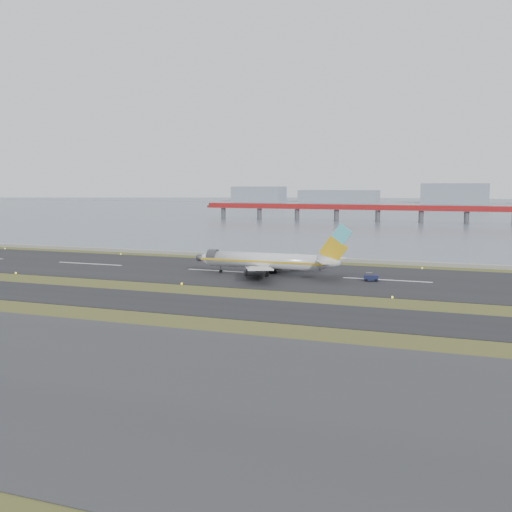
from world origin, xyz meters
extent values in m
plane|color=#344819|center=(0.00, 0.00, 0.00)|extent=(1000.00, 1000.00, 0.00)
cube|color=black|center=(0.00, -12.00, 0.05)|extent=(1000.00, 18.00, 0.10)
cube|color=black|center=(0.00, 30.00, 0.05)|extent=(1000.00, 45.00, 0.10)
cube|color=gray|center=(0.00, 60.00, 0.50)|extent=(1000.00, 2.50, 1.00)
cube|color=#445461|center=(0.00, 460.00, 0.00)|extent=(1400.00, 800.00, 1.30)
cube|color=#A21B1C|center=(20.00, 250.00, 7.50)|extent=(260.00, 5.00, 1.60)
cube|color=#A21B1C|center=(20.00, 250.00, 9.00)|extent=(260.00, 0.40, 1.40)
cylinder|color=#4C4C51|center=(-76.00, 250.00, 3.00)|extent=(2.80, 2.80, 7.00)
cylinder|color=#4C4C51|center=(20.00, 250.00, 3.00)|extent=(2.80, 2.80, 7.00)
cube|color=#8791A0|center=(0.00, 620.00, 0.00)|extent=(1400.00, 80.00, 1.00)
cube|color=#8791A0|center=(-220.00, 620.00, 9.00)|extent=(60.00, 35.00, 18.00)
cube|color=#8791A0|center=(-120.00, 620.00, 7.00)|extent=(90.00, 35.00, 14.00)
cube|color=#8791A0|center=(10.00, 620.00, 11.00)|extent=(70.00, 35.00, 22.00)
cylinder|color=silver|center=(11.17, 27.34, 3.50)|extent=(28.00, 3.80, 3.80)
cone|color=silver|center=(-4.43, 27.34, 3.50)|extent=(3.20, 3.80, 3.80)
cone|color=silver|center=(27.37, 27.34, 3.80)|extent=(5.00, 3.80, 3.80)
cube|color=gold|center=(11.17, 25.42, 3.50)|extent=(31.00, 0.06, 0.45)
cube|color=gold|center=(11.17, 29.26, 3.50)|extent=(31.00, 0.06, 0.45)
cube|color=silver|center=(13.37, 18.84, 2.80)|extent=(11.31, 15.89, 1.66)
cube|color=silver|center=(13.37, 35.84, 2.80)|extent=(11.31, 15.89, 1.66)
cylinder|color=#3B3B40|center=(11.67, 21.34, 1.60)|extent=(4.20, 2.10, 2.10)
cylinder|color=#3B3B40|center=(11.67, 33.34, 1.60)|extent=(4.20, 2.10, 2.10)
cube|color=gold|center=(28.17, 27.34, 6.70)|extent=(6.80, 0.35, 6.85)
cube|color=#51D0E6|center=(30.07, 27.34, 10.40)|extent=(4.85, 0.37, 4.90)
cube|color=silver|center=(27.67, 23.54, 4.30)|extent=(5.64, 6.80, 0.22)
cube|color=silver|center=(27.67, 31.14, 4.30)|extent=(5.64, 6.80, 0.22)
cylinder|color=black|center=(0.17, 27.34, 0.45)|extent=(0.80, 0.28, 0.80)
cylinder|color=black|center=(12.67, 24.54, 0.55)|extent=(1.00, 0.38, 1.00)
cylinder|color=black|center=(12.67, 30.14, 0.55)|extent=(1.00, 0.38, 1.00)
cube|color=#161A3D|center=(36.96, 27.13, 0.88)|extent=(3.46, 2.46, 1.17)
cube|color=#3B3B40|center=(36.58, 27.04, 1.66)|extent=(1.68, 1.75, 0.68)
cylinder|color=black|center=(36.11, 26.11, 0.34)|extent=(0.73, 0.45, 0.68)
cylinder|color=black|center=(35.73, 27.63, 0.34)|extent=(0.73, 0.45, 0.68)
cylinder|color=black|center=(38.19, 26.64, 0.34)|extent=(0.73, 0.45, 0.68)
cylinder|color=black|center=(37.81, 28.15, 0.34)|extent=(0.73, 0.45, 0.68)
camera|label=1|loc=(64.79, -113.47, 21.68)|focal=45.00mm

